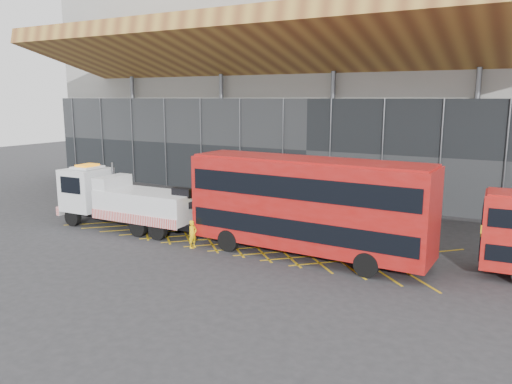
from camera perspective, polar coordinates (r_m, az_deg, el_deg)
The scene contains 6 objects.
ground_plane at distance 31.25m, azimuth -6.17°, elevation -4.27°, with size 120.00×120.00×0.00m, color #2A2B2D.
road_markings at distance 29.56m, azimuth -1.09°, elevation -5.07°, with size 23.16×7.16×0.01m.
construction_building at distance 45.70m, azimuth 9.46°, elevation 11.75°, with size 55.00×23.97×18.00m.
recovery_truck at distance 32.07m, azimuth -14.96°, elevation -0.87°, with size 11.25×2.90×3.92m.
bus_towed at distance 25.31m, azimuth 5.85°, elevation -1.26°, with size 12.58×3.29×5.08m.
worker at distance 27.38m, azimuth -7.25°, elevation -4.80°, with size 0.56×0.37×1.53m, color yellow.
Camera 1 is at (17.64, -24.50, 8.06)m, focal length 35.00 mm.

